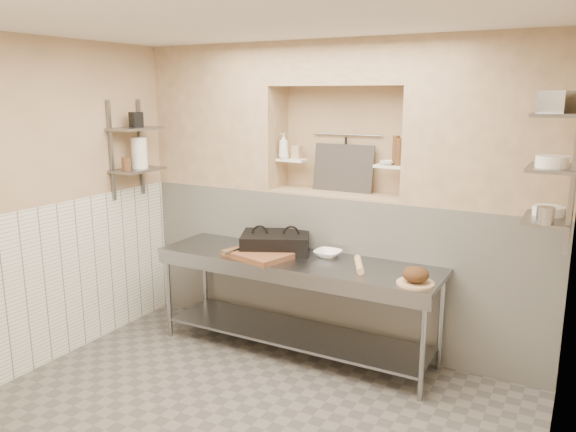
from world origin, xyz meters
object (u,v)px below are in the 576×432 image
Objects in this scene: bottle_soap at (284,146)px; cutting_board at (258,255)px; mixing_bowl at (328,254)px; bowl_alcove at (387,163)px; panini_press at (275,242)px; bread_loaf at (416,274)px; prep_table at (295,286)px; jug_left at (139,153)px; rolling_pin at (359,265)px.

cutting_board is at bearing -82.03° from bottle_soap.
bowl_alcove is at bearing 41.15° from mixing_bowl.
bread_loaf is at bearing -36.58° from panini_press.
bread_loaf is at bearing -23.93° from bottle_soap.
jug_left is at bearing -176.64° from prep_table.
prep_table is at bearing -139.51° from bowl_alcove.
mixing_bowl is at bearing 8.55° from jug_left.
panini_press reaches higher than bread_loaf.
cutting_board is 1.41m from bowl_alcove.
jug_left is (-1.91, -0.29, 0.83)m from mixing_bowl.
jug_left reaches higher than cutting_board.
panini_press reaches higher than mixing_bowl.
rolling_pin is at bearing 2.73° from jug_left.
prep_table is 20.72× the size of bowl_alcove.
prep_table is at bearing -49.68° from panini_press.
bottle_soap is at bearing 152.46° from mixing_bowl.
bread_loaf reaches higher than rolling_pin.
bottle_soap is 1.04m from bowl_alcove.
bowl_alcove is at bearing 125.67° from bread_loaf.
mixing_bowl is 0.41m from rolling_pin.
mixing_bowl is at bearing 39.33° from prep_table.
bottle_soap reaches higher than bowl_alcove.
bottle_soap is (-0.64, 0.33, 0.91)m from mixing_bowl.
cutting_board is at bearing -144.98° from bowl_alcove.
bowl_alcove is at bearing 40.49° from prep_table.
jug_left reaches higher than bread_loaf.
cutting_board is at bearing -150.13° from mixing_bowl.
mixing_bowl is (0.51, 0.06, -0.05)m from panini_press.
mixing_bowl is at bearing -27.54° from bottle_soap.
prep_table is at bearing 3.36° from jug_left.
bowl_alcove reaches higher than bread_loaf.
jug_left reaches higher than rolling_pin.
bottle_soap is at bearing 83.24° from panini_press.
panini_press is at bearing -155.62° from bowl_alcove.
bottle_soap is at bearing 25.86° from jug_left.
bread_loaf is at bearing -1.46° from cutting_board.
panini_press is 0.51m from mixing_bowl.
cutting_board is 1.42× the size of rolling_pin.
panini_press is at bearing 168.41° from bread_loaf.
prep_table is at bearing 171.87° from bread_loaf.
panini_press is at bearing 81.16° from cutting_board.
prep_table is 4.68× the size of cutting_board.
bottle_soap reaches higher than mixing_bowl.
rolling_pin is at bearing -93.26° from bowl_alcove.
cutting_board is 0.92m from rolling_pin.
cutting_board reaches higher than prep_table.
rolling_pin is at bearing -25.85° from mixing_bowl.
prep_table is at bearing -140.67° from mixing_bowl.
panini_press is 0.88m from rolling_pin.
bread_loaf reaches higher than prep_table.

